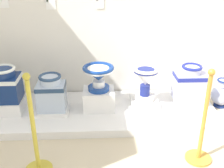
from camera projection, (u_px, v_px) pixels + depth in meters
display_platform at (100, 112)px, 3.54m from camera, size 2.88×1.01×0.09m
plinth_block_leftmost at (9, 105)px, 3.44m from camera, size 0.37×0.34×0.16m
antique_toilet_leftmost at (5, 84)px, 3.32m from camera, size 0.35×0.31×0.42m
plinth_block_broad_patterned at (53, 110)px, 3.44m from camera, size 0.39×0.32×0.05m
antique_toilet_broad_patterned at (51, 92)px, 3.34m from camera, size 0.34×0.27×0.44m
plinth_block_central_ornate at (99, 99)px, 3.49m from camera, size 0.38×0.32×0.25m
antique_toilet_central_ornate at (98, 74)px, 3.35m from camera, size 0.38×0.38×0.31m
plinth_block_slender_white at (144, 102)px, 3.61m from camera, size 0.34×0.36×0.07m
antique_toilet_slender_white at (145, 79)px, 3.48m from camera, size 0.32×0.32×0.43m
plinth_block_pale_glazed at (188, 101)px, 3.64m from camera, size 0.36×0.31×0.07m
antique_toilet_pale_glazed at (190, 83)px, 3.53m from camera, size 0.40×0.28×0.46m
info_placard_first at (4, 2)px, 3.43m from camera, size 0.11×0.01×0.13m
info_placard_second at (51, 4)px, 3.47m from camera, size 0.12×0.01×0.13m
info_placard_third at (100, 3)px, 3.49m from camera, size 0.10×0.01×0.13m
decorative_vase_companion at (221, 94)px, 3.71m from camera, size 0.27×0.27×0.39m
stanchion_post_near_left at (36, 145)px, 2.51m from camera, size 0.26×0.26×0.99m
stanchion_post_near_right at (202, 135)px, 2.67m from camera, size 0.25×0.25×0.96m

